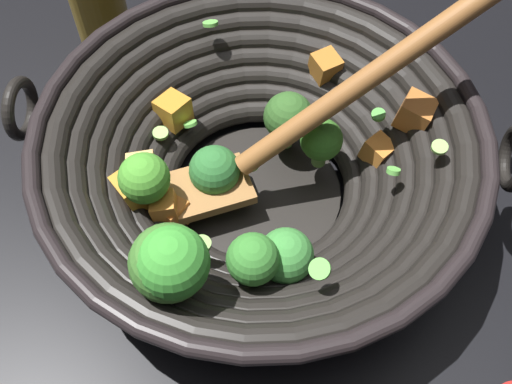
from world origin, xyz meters
TOP-DOWN VIEW (x-y plane):
  - ground_plane at (0.00, 0.00)m, footprint 4.00×4.00m
  - wok at (-0.00, 0.00)m, footprint 0.38×0.39m

SIDE VIEW (x-z plane):
  - ground_plane at x=0.00m, z-range 0.00..0.00m
  - wok at x=0.00m, z-range -0.05..0.18m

